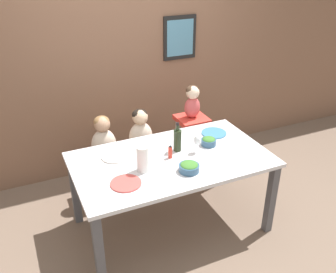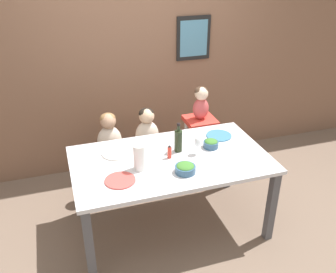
{
  "view_description": "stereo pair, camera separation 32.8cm",
  "coord_description": "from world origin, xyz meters",
  "px_view_note": "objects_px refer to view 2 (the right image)",
  "views": [
    {
      "loc": [
        -1.2,
        -2.58,
        2.47
      ],
      "look_at": [
        0.0,
        0.07,
        0.94
      ],
      "focal_mm": 40.0,
      "sensor_mm": 36.0,
      "label": 1
    },
    {
      "loc": [
        -0.89,
        -2.69,
        2.47
      ],
      "look_at": [
        0.0,
        0.07,
        0.94
      ],
      "focal_mm": 40.0,
      "sensor_mm": 36.0,
      "label": 2
    }
  ],
  "objects_px": {
    "person_child_left": "(109,135)",
    "person_child_center": "(147,130)",
    "wine_glass_near": "(198,142)",
    "dinner_plate_back_right": "(219,136)",
    "wine_bottle": "(178,140)",
    "dinner_plate_back_left": "(116,153)",
    "chair_right_highchair": "(200,133)",
    "salad_bowl_large": "(185,168)",
    "person_baby_right": "(201,101)",
    "salad_bowl_small": "(211,143)",
    "paper_towel_roll": "(140,157)",
    "chair_far_left": "(111,162)",
    "dinner_plate_front_left": "(120,180)",
    "chair_far_center": "(148,156)"
  },
  "relations": [
    {
      "from": "salad_bowl_small",
      "to": "dinner_plate_back_left",
      "type": "bearing_deg",
      "value": 170.02
    },
    {
      "from": "wine_bottle",
      "to": "paper_towel_roll",
      "type": "xyz_separation_m",
      "value": [
        -0.41,
        -0.19,
        0.0
      ]
    },
    {
      "from": "person_child_center",
      "to": "wine_glass_near",
      "type": "xyz_separation_m",
      "value": [
        0.28,
        -0.7,
        0.17
      ]
    },
    {
      "from": "person_baby_right",
      "to": "salad_bowl_small",
      "type": "relative_size",
      "value": 2.55
    },
    {
      "from": "chair_far_left",
      "to": "person_child_center",
      "type": "xyz_separation_m",
      "value": [
        0.4,
        0.0,
        0.32
      ]
    },
    {
      "from": "wine_bottle",
      "to": "salad_bowl_large",
      "type": "bearing_deg",
      "value": -99.88
    },
    {
      "from": "chair_far_left",
      "to": "person_child_left",
      "type": "distance_m",
      "value": 0.32
    },
    {
      "from": "chair_far_left",
      "to": "salad_bowl_small",
      "type": "bearing_deg",
      "value": -36.79
    },
    {
      "from": "person_child_center",
      "to": "salad_bowl_large",
      "type": "height_order",
      "value": "person_child_center"
    },
    {
      "from": "wine_bottle",
      "to": "chair_far_left",
      "type": "bearing_deg",
      "value": 131.61
    },
    {
      "from": "person_child_left",
      "to": "salad_bowl_small",
      "type": "bearing_deg",
      "value": -36.83
    },
    {
      "from": "dinner_plate_back_right",
      "to": "dinner_plate_back_left",
      "type": "bearing_deg",
      "value": -178.32
    },
    {
      "from": "wine_bottle",
      "to": "dinner_plate_back_left",
      "type": "bearing_deg",
      "value": 167.62
    },
    {
      "from": "chair_far_left",
      "to": "person_baby_right",
      "type": "bearing_deg",
      "value": 0.09
    },
    {
      "from": "person_baby_right",
      "to": "person_child_center",
      "type": "bearing_deg",
      "value": -179.95
    },
    {
      "from": "chair_right_highchair",
      "to": "wine_bottle",
      "type": "bearing_deg",
      "value": -127.75
    },
    {
      "from": "person_child_center",
      "to": "person_child_left",
      "type": "bearing_deg",
      "value": 180.0
    },
    {
      "from": "chair_right_highchair",
      "to": "salad_bowl_small",
      "type": "distance_m",
      "value": 0.69
    },
    {
      "from": "dinner_plate_front_left",
      "to": "chair_right_highchair",
      "type": "bearing_deg",
      "value": 40.64
    },
    {
      "from": "person_child_center",
      "to": "salad_bowl_large",
      "type": "distance_m",
      "value": 0.96
    },
    {
      "from": "paper_towel_roll",
      "to": "chair_far_left",
      "type": "bearing_deg",
      "value": 99.21
    },
    {
      "from": "chair_right_highchair",
      "to": "paper_towel_roll",
      "type": "relative_size",
      "value": 3.29
    },
    {
      "from": "chair_right_highchair",
      "to": "person_child_center",
      "type": "xyz_separation_m",
      "value": [
        -0.6,
        0.0,
        0.14
      ]
    },
    {
      "from": "chair_right_highchair",
      "to": "dinner_plate_back_right",
      "type": "height_order",
      "value": "dinner_plate_back_right"
    },
    {
      "from": "person_child_left",
      "to": "person_child_center",
      "type": "distance_m",
      "value": 0.4
    },
    {
      "from": "chair_right_highchair",
      "to": "person_child_center",
      "type": "height_order",
      "value": "person_child_center"
    },
    {
      "from": "chair_right_highchair",
      "to": "person_child_center",
      "type": "bearing_deg",
      "value": 179.89
    },
    {
      "from": "chair_right_highchair",
      "to": "wine_glass_near",
      "type": "relative_size",
      "value": 4.35
    },
    {
      "from": "chair_far_center",
      "to": "person_baby_right",
      "type": "relative_size",
      "value": 1.3
    },
    {
      "from": "chair_right_highchair",
      "to": "wine_glass_near",
      "type": "xyz_separation_m",
      "value": [
        -0.32,
        -0.7,
        0.31
      ]
    },
    {
      "from": "chair_right_highchair",
      "to": "paper_towel_roll",
      "type": "height_order",
      "value": "paper_towel_roll"
    },
    {
      "from": "chair_far_center",
      "to": "dinner_plate_front_left",
      "type": "height_order",
      "value": "dinner_plate_front_left"
    },
    {
      "from": "wine_glass_near",
      "to": "salad_bowl_small",
      "type": "distance_m",
      "value": 0.19
    },
    {
      "from": "person_child_left",
      "to": "wine_glass_near",
      "type": "relative_size",
      "value": 2.76
    },
    {
      "from": "salad_bowl_large",
      "to": "dinner_plate_back_left",
      "type": "bearing_deg",
      "value": 135.93
    },
    {
      "from": "chair_far_left",
      "to": "wine_glass_near",
      "type": "bearing_deg",
      "value": -45.9
    },
    {
      "from": "chair_far_center",
      "to": "wine_bottle",
      "type": "distance_m",
      "value": 0.78
    },
    {
      "from": "person_baby_right",
      "to": "chair_far_center",
      "type": "bearing_deg",
      "value": -179.85
    },
    {
      "from": "wine_glass_near",
      "to": "dinner_plate_front_left",
      "type": "height_order",
      "value": "wine_glass_near"
    },
    {
      "from": "wine_glass_near",
      "to": "dinner_plate_back_right",
      "type": "distance_m",
      "value": 0.43
    },
    {
      "from": "person_child_center",
      "to": "dinner_plate_front_left",
      "type": "distance_m",
      "value": 1.03
    },
    {
      "from": "chair_far_left",
      "to": "wine_bottle",
      "type": "xyz_separation_m",
      "value": [
        0.53,
        -0.6,
        0.48
      ]
    },
    {
      "from": "chair_right_highchair",
      "to": "salad_bowl_large",
      "type": "relative_size",
      "value": 4.34
    },
    {
      "from": "person_baby_right",
      "to": "wine_bottle",
      "type": "bearing_deg",
      "value": -127.68
    },
    {
      "from": "salad_bowl_small",
      "to": "dinner_plate_back_left",
      "type": "xyz_separation_m",
      "value": [
        -0.87,
        0.15,
        -0.03
      ]
    },
    {
      "from": "chair_right_highchair",
      "to": "dinner_plate_front_left",
      "type": "xyz_separation_m",
      "value": [
        -1.07,
        -0.92,
        0.19
      ]
    },
    {
      "from": "chair_far_left",
      "to": "dinner_plate_front_left",
      "type": "xyz_separation_m",
      "value": [
        -0.07,
        -0.92,
        0.38
      ]
    },
    {
      "from": "chair_far_center",
      "to": "salad_bowl_large",
      "type": "distance_m",
      "value": 1.04
    },
    {
      "from": "chair_right_highchair",
      "to": "wine_bottle",
      "type": "distance_m",
      "value": 0.82
    },
    {
      "from": "person_baby_right",
      "to": "wine_bottle",
      "type": "xyz_separation_m",
      "value": [
        -0.47,
        -0.6,
        -0.08
      ]
    }
  ]
}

